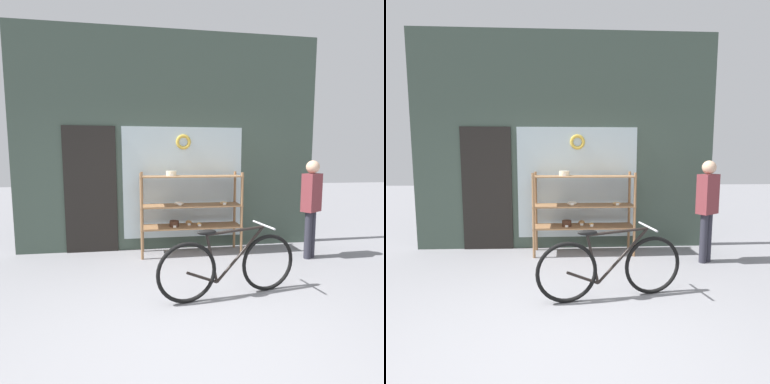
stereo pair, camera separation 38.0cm
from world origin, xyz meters
The scene contains 5 objects.
ground_plane centered at (0.00, 0.00, 0.00)m, with size 30.00×30.00×0.00m, color gray.
storefront_facade centered at (-0.04, 2.77, 1.79)m, with size 5.15×0.13×3.68m.
display_case centered at (0.27, 2.42, 0.81)m, with size 1.64×0.45×1.37m.
bicycle centered at (0.48, 0.79, 0.37)m, with size 1.68×0.47×0.82m.
pedestrian centered at (2.11, 1.90, 0.90)m, with size 0.37×0.32×1.54m.
Camera 1 is at (-0.41, -2.39, 1.58)m, focal length 28.00 mm.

